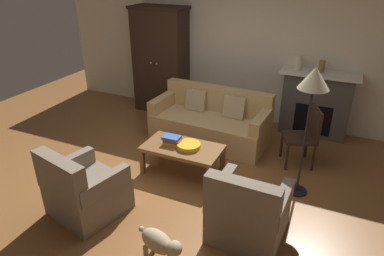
% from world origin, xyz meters
% --- Properties ---
extents(ground_plane, '(9.60, 9.60, 0.00)m').
position_xyz_m(ground_plane, '(0.00, 0.00, 0.00)').
color(ground_plane, brown).
extents(back_wall, '(7.20, 0.10, 2.80)m').
position_xyz_m(back_wall, '(0.00, 2.55, 1.40)').
color(back_wall, silver).
rests_on(back_wall, ground).
extents(fireplace, '(1.26, 0.48, 1.12)m').
position_xyz_m(fireplace, '(1.55, 2.30, 0.57)').
color(fireplace, '#4C4947').
rests_on(fireplace, ground).
extents(armoire, '(1.06, 0.57, 2.02)m').
position_xyz_m(armoire, '(-1.40, 2.22, 1.02)').
color(armoire, black).
rests_on(armoire, ground).
extents(couch, '(1.96, 0.95, 0.86)m').
position_xyz_m(couch, '(0.01, 1.35, 0.32)').
color(couch, tan).
rests_on(couch, ground).
extents(coffee_table, '(1.10, 0.60, 0.42)m').
position_xyz_m(coffee_table, '(0.03, 0.24, 0.37)').
color(coffee_table, brown).
rests_on(coffee_table, ground).
extents(fruit_bowl, '(0.33, 0.33, 0.07)m').
position_xyz_m(fruit_bowl, '(0.12, 0.24, 0.45)').
color(fruit_bowl, gold).
rests_on(fruit_bowl, coffee_table).
extents(book_stack, '(0.26, 0.19, 0.12)m').
position_xyz_m(book_stack, '(-0.14, 0.24, 0.48)').
color(book_stack, gold).
rests_on(book_stack, coffee_table).
extents(mantel_vase_cream, '(0.13, 0.13, 0.25)m').
position_xyz_m(mantel_vase_cream, '(1.17, 2.28, 1.25)').
color(mantel_vase_cream, beige).
rests_on(mantel_vase_cream, fireplace).
extents(mantel_vase_bronze, '(0.10, 0.10, 0.20)m').
position_xyz_m(mantel_vase_bronze, '(1.55, 2.28, 1.22)').
color(mantel_vase_bronze, olive).
rests_on(mantel_vase_bronze, fireplace).
extents(armchair_near_left, '(0.92, 0.92, 0.88)m').
position_xyz_m(armchair_near_left, '(-0.64, -1.05, 0.32)').
color(armchair_near_left, '#756656').
rests_on(armchair_near_left, ground).
extents(armchair_near_right, '(0.80, 0.79, 0.88)m').
position_xyz_m(armchair_near_right, '(1.23, -0.63, 0.32)').
color(armchair_near_right, '#756656').
rests_on(armchair_near_right, ground).
extents(side_chair_wooden, '(0.57, 0.57, 0.90)m').
position_xyz_m(side_chair_wooden, '(1.55, 1.20, 0.51)').
color(side_chair_wooden, black).
rests_on(side_chair_wooden, ground).
extents(floor_lamp, '(0.36, 0.36, 1.69)m').
position_xyz_m(floor_lamp, '(1.61, 0.44, 1.47)').
color(floor_lamp, black).
rests_on(floor_lamp, ground).
extents(dog, '(0.56, 0.30, 0.39)m').
position_xyz_m(dog, '(0.54, -1.35, 0.25)').
color(dog, tan).
rests_on(dog, ground).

